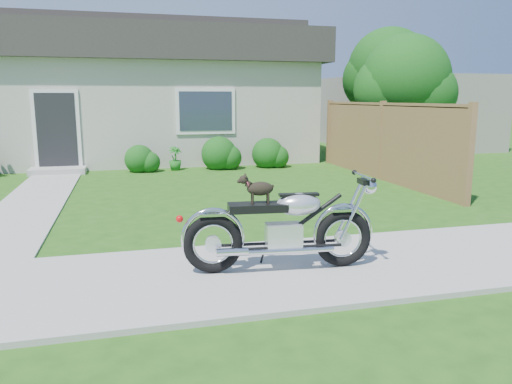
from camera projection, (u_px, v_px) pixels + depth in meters
ground at (107, 287)px, 5.29m from camera, size 80.00×80.00×0.00m
sidewalk at (107, 285)px, 5.29m from camera, size 24.00×2.20×0.04m
walkway at (35, 200)px, 9.67m from camera, size 1.20×8.00×0.03m
house at (115, 92)px, 16.29m from camera, size 12.60×7.03×4.50m
fence at (381, 141)px, 12.14m from camera, size 0.12×6.62×1.90m
tree_near at (411, 83)px, 13.68m from camera, size 2.49×2.41×3.70m
tree_far at (393, 74)px, 17.13m from camera, size 2.86×2.84×4.35m
shrub_row at (101, 158)px, 13.20m from camera, size 10.26×1.02×1.02m
potted_plant_right at (175, 158)px, 13.74m from camera, size 0.48×0.48×0.65m
motorcycle_with_dog at (284, 227)px, 5.62m from camera, size 2.22×0.60×1.10m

